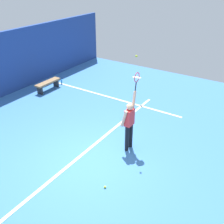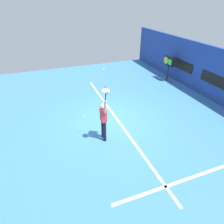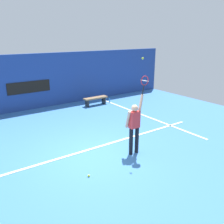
{
  "view_description": "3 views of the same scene",
  "coord_description": "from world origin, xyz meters",
  "px_view_note": "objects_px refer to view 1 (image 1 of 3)",
  "views": [
    {
      "loc": [
        -5.2,
        -4.25,
        5.34
      ],
      "look_at": [
        0.89,
        -0.27,
        1.4
      ],
      "focal_mm": 42.68,
      "sensor_mm": 36.0,
      "label": 1
    },
    {
      "loc": [
        7.35,
        -2.66,
        5.21
      ],
      "look_at": [
        1.02,
        -0.28,
        1.13
      ],
      "focal_mm": 30.77,
      "sensor_mm": 36.0,
      "label": 2
    },
    {
      "loc": [
        -3.66,
        -6.37,
        3.81
      ],
      "look_at": [
        0.88,
        0.08,
        1.3
      ],
      "focal_mm": 39.29,
      "sensor_mm": 36.0,
      "label": 3
    }
  ],
  "objects_px": {
    "tennis_racket": "(137,78)",
    "water_bottle": "(62,82)",
    "tennis_player": "(129,122)",
    "spare_ball": "(105,187)",
    "tennis_ball": "(136,56)",
    "court_bench": "(48,84)"
  },
  "relations": [
    {
      "from": "spare_ball",
      "to": "tennis_ball",
      "type": "bearing_deg",
      "value": 9.26
    },
    {
      "from": "court_bench",
      "to": "water_bottle",
      "type": "distance_m",
      "value": 0.98
    },
    {
      "from": "tennis_racket",
      "to": "tennis_player",
      "type": "bearing_deg",
      "value": 179.34
    },
    {
      "from": "spare_ball",
      "to": "tennis_racket",
      "type": "bearing_deg",
      "value": 9.36
    },
    {
      "from": "tennis_racket",
      "to": "tennis_ball",
      "type": "xyz_separation_m",
      "value": [
        -0.14,
        -0.03,
        0.73
      ]
    },
    {
      "from": "tennis_racket",
      "to": "tennis_ball",
      "type": "height_order",
      "value": "tennis_ball"
    },
    {
      "from": "tennis_ball",
      "to": "court_bench",
      "type": "xyz_separation_m",
      "value": [
        1.81,
        5.79,
        -2.78
      ]
    },
    {
      "from": "tennis_player",
      "to": "spare_ball",
      "type": "height_order",
      "value": "tennis_player"
    },
    {
      "from": "tennis_ball",
      "to": "court_bench",
      "type": "height_order",
      "value": "tennis_ball"
    },
    {
      "from": "tennis_player",
      "to": "water_bottle",
      "type": "bearing_deg",
      "value": 62.51
    },
    {
      "from": "tennis_player",
      "to": "spare_ball",
      "type": "distance_m",
      "value": 2.22
    },
    {
      "from": "tennis_player",
      "to": "tennis_ball",
      "type": "xyz_separation_m",
      "value": [
        0.23,
        -0.03,
        2.11
      ]
    },
    {
      "from": "court_bench",
      "to": "spare_ball",
      "type": "bearing_deg",
      "value": -123.01
    },
    {
      "from": "tennis_racket",
      "to": "court_bench",
      "type": "xyz_separation_m",
      "value": [
        1.68,
        5.77,
        -2.05
      ]
    },
    {
      "from": "tennis_racket",
      "to": "water_bottle",
      "type": "xyz_separation_m",
      "value": [
        2.63,
        5.77,
        -2.27
      ]
    },
    {
      "from": "spare_ball",
      "to": "tennis_player",
      "type": "bearing_deg",
      "value": 11.21
    },
    {
      "from": "court_bench",
      "to": "water_bottle",
      "type": "bearing_deg",
      "value": -0.0
    },
    {
      "from": "tennis_player",
      "to": "water_bottle",
      "type": "height_order",
      "value": "tennis_player"
    },
    {
      "from": "tennis_player",
      "to": "spare_ball",
      "type": "relative_size",
      "value": 29.25
    },
    {
      "from": "tennis_ball",
      "to": "water_bottle",
      "type": "distance_m",
      "value": 7.09
    },
    {
      "from": "spare_ball",
      "to": "court_bench",
      "type": "bearing_deg",
      "value": 56.99
    },
    {
      "from": "tennis_racket",
      "to": "water_bottle",
      "type": "bearing_deg",
      "value": 65.49
    }
  ]
}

